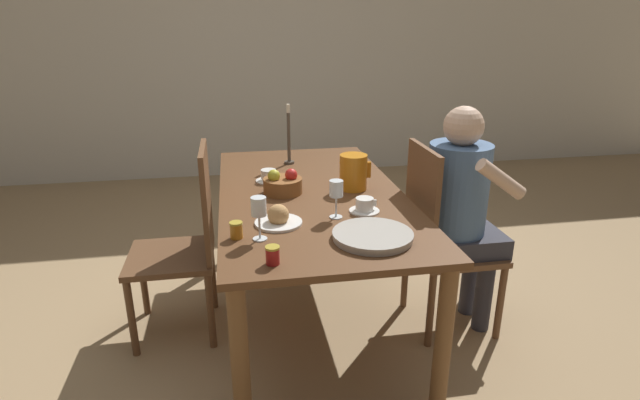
% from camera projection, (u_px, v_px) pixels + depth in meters
% --- Properties ---
extents(ground_plane, '(20.00, 20.00, 0.00)m').
position_uv_depth(ground_plane, '(312.00, 315.00, 2.77)').
color(ground_plane, tan).
extents(wall_back, '(10.00, 0.06, 2.60)m').
position_uv_depth(wall_back, '(266.00, 45.00, 4.91)').
color(wall_back, beige).
rests_on(wall_back, ground_plane).
extents(dining_table, '(0.91, 1.74, 0.72)m').
position_uv_depth(dining_table, '(311.00, 209.00, 2.56)').
color(dining_table, brown).
rests_on(dining_table, ground_plane).
extents(chair_person_side, '(0.42, 0.42, 0.98)m').
position_uv_depth(chair_person_side, '(440.00, 237.00, 2.53)').
color(chair_person_side, brown).
rests_on(chair_person_side, ground_plane).
extents(chair_opposite, '(0.42, 0.42, 0.98)m').
position_uv_depth(chair_opposite, '(186.00, 241.00, 2.49)').
color(chair_opposite, brown).
rests_on(chair_opposite, ground_plane).
extents(person_seated, '(0.39, 0.41, 1.17)m').
position_uv_depth(person_seated, '(463.00, 203.00, 2.47)').
color(person_seated, '#33333D').
rests_on(person_seated, ground_plane).
extents(red_pitcher, '(0.16, 0.14, 0.18)m').
position_uv_depth(red_pitcher, '(353.00, 172.00, 2.54)').
color(red_pitcher, orange).
rests_on(red_pitcher, dining_table).
extents(wine_glass_water, '(0.06, 0.06, 0.18)m').
position_uv_depth(wine_glass_water, '(259.00, 209.00, 1.94)').
color(wine_glass_water, white).
rests_on(wine_glass_water, dining_table).
extents(wine_glass_juice, '(0.06, 0.06, 0.17)m').
position_uv_depth(wine_glass_juice, '(336.00, 191.00, 2.16)').
color(wine_glass_juice, white).
rests_on(wine_glass_juice, dining_table).
extents(teacup_near_person, '(0.14, 0.14, 0.07)m').
position_uv_depth(teacup_near_person, '(365.00, 206.00, 2.26)').
color(teacup_near_person, white).
rests_on(teacup_near_person, dining_table).
extents(teacup_across, '(0.14, 0.14, 0.07)m').
position_uv_depth(teacup_across, '(269.00, 176.00, 2.68)').
color(teacup_across, white).
rests_on(teacup_across, dining_table).
extents(serving_tray, '(0.32, 0.32, 0.03)m').
position_uv_depth(serving_tray, '(373.00, 236.00, 1.98)').
color(serving_tray, '#B7B2A8').
rests_on(serving_tray, dining_table).
extents(bread_plate, '(0.20, 0.20, 0.09)m').
position_uv_depth(bread_plate, '(278.00, 218.00, 2.12)').
color(bread_plate, white).
rests_on(bread_plate, dining_table).
extents(jam_jar_amber, '(0.05, 0.05, 0.07)m').
position_uv_depth(jam_jar_amber, '(273.00, 254.00, 1.77)').
color(jam_jar_amber, '#A81E1E').
rests_on(jam_jar_amber, dining_table).
extents(jam_jar_red, '(0.05, 0.05, 0.07)m').
position_uv_depth(jam_jar_red, '(236.00, 229.00, 1.98)').
color(jam_jar_red, '#C67A1E').
rests_on(jam_jar_red, dining_table).
extents(fruit_bowl, '(0.20, 0.20, 0.13)m').
position_uv_depth(fruit_bowl, '(283.00, 184.00, 2.49)').
color(fruit_bowl, brown).
rests_on(fruit_bowl, dining_table).
extents(candlestick_tall, '(0.06, 0.06, 0.36)m').
position_uv_depth(candlestick_tall, '(289.00, 140.00, 2.97)').
color(candlestick_tall, '#4C4238').
rests_on(candlestick_tall, dining_table).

